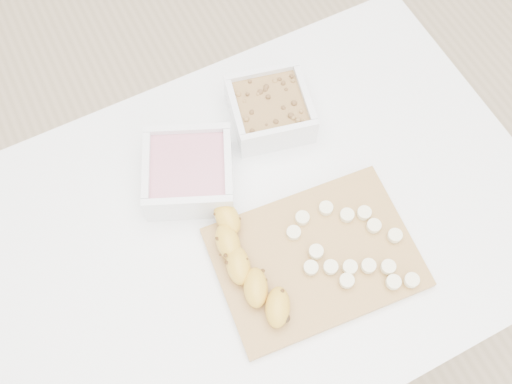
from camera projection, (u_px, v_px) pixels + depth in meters
name	position (u px, v px, depth m)	size (l,w,h in m)	color
ground	(261.00, 314.00, 1.70)	(3.50, 3.50, 0.00)	#C6AD89
table	(263.00, 238.00, 1.10)	(1.00, 0.70, 0.75)	white
bowl_yogurt	(189.00, 172.00, 1.01)	(0.20, 0.20, 0.07)	white
bowl_granola	(270.00, 109.00, 1.07)	(0.17, 0.17, 0.07)	white
cutting_board	(315.00, 257.00, 0.98)	(0.34, 0.24, 0.01)	#B18547
banana	(249.00, 266.00, 0.94)	(0.06, 0.23, 0.04)	gold
banana_slices	(351.00, 248.00, 0.97)	(0.18, 0.21, 0.02)	#F8EFBE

